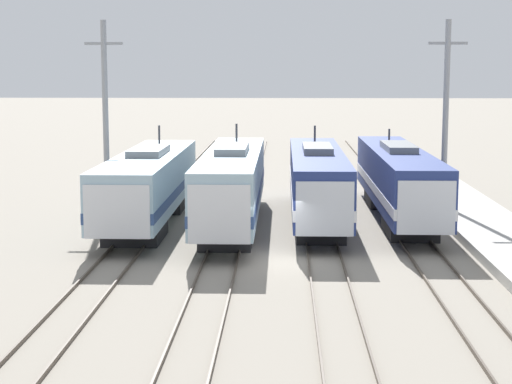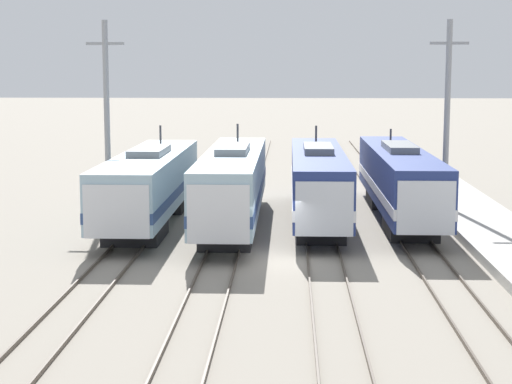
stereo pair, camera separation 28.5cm
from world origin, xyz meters
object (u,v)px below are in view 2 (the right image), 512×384
(locomotive_center_right, at_px, (318,184))
(locomotive_center_left, at_px, (232,186))
(catenary_tower_left, at_px, (107,114))
(catenary_tower_right, at_px, (447,115))
(locomotive_far_right, at_px, (400,182))
(locomotive_far_left, at_px, (149,186))

(locomotive_center_right, bearing_deg, locomotive_center_left, -161.47)
(locomotive_center_right, xyz_separation_m, catenary_tower_left, (-11.86, 3.19, 3.47))
(locomotive_center_right, bearing_deg, catenary_tower_right, 23.81)
(locomotive_far_right, height_order, catenary_tower_right, catenary_tower_right)
(locomotive_center_left, relative_size, catenary_tower_right, 1.70)
(locomotive_center_right, height_order, catenary_tower_right, catenary_tower_right)
(locomotive_far_left, height_order, locomotive_far_right, locomotive_far_left)
(catenary_tower_right, bearing_deg, locomotive_center_left, -158.16)
(locomotive_far_left, distance_m, catenary_tower_right, 16.98)
(locomotive_center_left, xyz_separation_m, locomotive_far_right, (8.88, 2.49, -0.05))
(locomotive_center_right, distance_m, catenary_tower_left, 12.76)
(catenary_tower_left, bearing_deg, locomotive_center_left, -32.23)
(catenary_tower_left, bearing_deg, locomotive_far_right, -7.66)
(locomotive_far_right, distance_m, catenary_tower_right, 4.97)
(locomotive_center_right, bearing_deg, catenary_tower_left, 164.95)
(locomotive_far_left, bearing_deg, locomotive_center_left, -8.07)
(locomotive_center_right, xyz_separation_m, locomotive_far_right, (4.44, 1.00, -0.01))
(locomotive_far_right, relative_size, catenary_tower_left, 1.76)
(locomotive_far_left, height_order, locomotive_center_left, locomotive_center_left)
(locomotive_center_left, xyz_separation_m, catenary_tower_right, (11.67, 4.68, 3.43))
(locomotive_center_left, relative_size, catenary_tower_left, 1.70)
(locomotive_far_right, height_order, catenary_tower_left, catenary_tower_left)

